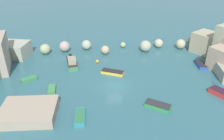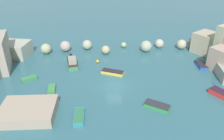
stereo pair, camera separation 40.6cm
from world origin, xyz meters
TOP-DOWN VIEW (x-y plane):
  - cove_water at (0.00, 0.00)m, footprint 160.00×160.00m
  - rock_breakwater at (4.34, 14.56)m, footprint 39.82×4.94m
  - stone_dock at (-12.18, -6.07)m, footprint 7.45×5.89m
  - channel_buoy at (-2.29, 8.86)m, footprint 0.61×0.61m
  - moored_boat_0 at (17.16, 5.22)m, footprint 1.78×3.51m
  - moored_boat_1 at (0.17, 4.18)m, footprint 4.23×3.02m
  - moored_boat_3 at (-5.51, -7.36)m, footprint 1.43×3.51m
  - moored_boat_4 at (-9.96, -0.07)m, footprint 1.20×2.58m
  - moored_boat_5 at (5.27, -6.27)m, footprint 3.74×3.26m
  - moored_boat_6 at (-7.13, 8.13)m, footprint 2.44×5.37m
  - moored_boat_7 at (-14.16, 3.42)m, footprint 2.78×2.20m

SIDE VIEW (x-z plane):
  - cove_water at x=0.00m, z-range 0.00..0.00m
  - moored_boat_4 at x=-9.96m, z-range 0.00..0.40m
  - moored_boat_7 at x=-14.16m, z-range 0.00..0.52m
  - moored_boat_1 at x=0.17m, z-range 0.00..0.54m
  - moored_boat_3 at x=-5.51m, z-range -0.01..0.56m
  - moored_boat_0 at x=17.16m, z-range 0.00..0.57m
  - moored_boat_5 at x=5.27m, z-range 0.00..0.59m
  - channel_buoy at x=-2.29m, z-range 0.00..0.61m
  - moored_boat_6 at x=-7.13m, z-range -0.25..1.63m
  - stone_dock at x=-12.18m, z-range 0.00..1.44m
  - rock_breakwater at x=4.34m, z-range -0.20..2.44m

